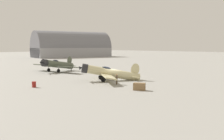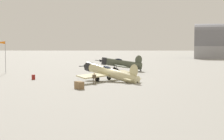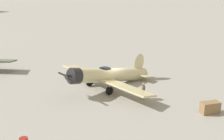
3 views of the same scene
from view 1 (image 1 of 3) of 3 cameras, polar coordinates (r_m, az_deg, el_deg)
The scene contains 7 objects.
ground_plane at distance 45.21m, azimuth 0.00°, elevation -2.27°, with size 400.00×400.00×0.00m, color gray.
airplane_foreground at distance 44.97m, azimuth -0.64°, elevation -0.60°, with size 11.48×10.04×3.32m.
airplane_mid_apron at distance 61.12m, azimuth -11.78°, elevation 1.17°, with size 13.24×10.01×3.48m.
ground_crew_mechanic at distance 40.67m, azimuth 1.03°, elevation -1.74°, with size 0.37×0.59×1.61m.
equipment_crate at distance 35.62m, azimuth 5.89°, elevation -3.56°, with size 1.75×1.46×0.99m.
fuel_drum at distance 39.49m, azimuth -16.42°, elevation -2.99°, with size 0.61×0.61×0.83m.
distant_hangar at distance 137.68m, azimuth -8.68°, elevation 4.52°, with size 24.33×40.63×16.70m.
Camera 1 is at (-31.94, 31.43, 5.99)m, focal length 42.54 mm.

